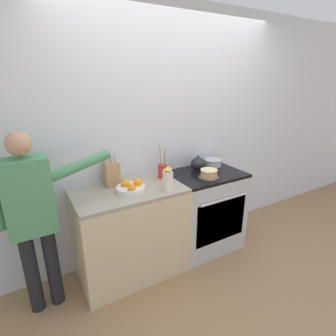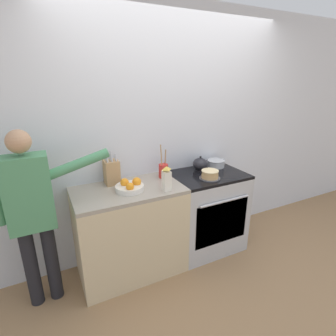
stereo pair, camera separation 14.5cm
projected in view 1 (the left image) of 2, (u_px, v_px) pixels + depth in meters
The scene contains 12 objects.
ground_plane at pixel (200, 265), 2.77m from camera, with size 16.00×16.00×0.00m, color #93704C.
wall_back at pixel (172, 134), 2.84m from camera, with size 8.00×0.04×2.60m.
counter_cabinet at pixel (131, 232), 2.55m from camera, with size 1.01×0.58×0.90m.
stove_range at pixel (204, 210), 2.98m from camera, with size 0.78×0.61×0.90m.
layer_cake at pixel (209, 174), 2.68m from camera, with size 0.21×0.21×0.09m.
tea_kettle at pixel (198, 164), 2.92m from camera, with size 0.20×0.16×0.16m.
mixing_bowl at pixel (213, 162), 3.04m from camera, with size 0.21×0.21×0.08m.
knife_block at pixel (111, 173), 2.47m from camera, with size 0.13×0.14×0.33m.
utensil_crock at pixel (163, 170), 2.67m from camera, with size 0.10×0.10×0.34m.
fruit_bowl at pixel (131, 187), 2.36m from camera, with size 0.26×0.26×0.11m.
milk_carton at pixel (168, 179), 2.36m from camera, with size 0.07×0.07×0.23m.
person_baker at pixel (33, 212), 2.00m from camera, with size 0.90×0.20×1.53m.
Camera 1 is at (-1.44, -1.80, 1.88)m, focal length 28.00 mm.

